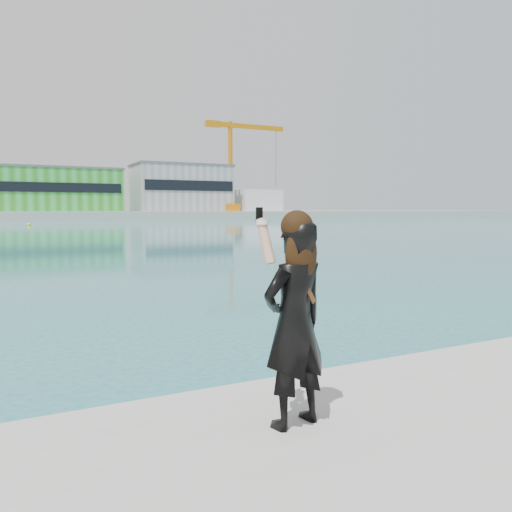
# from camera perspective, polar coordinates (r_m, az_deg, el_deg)

# --- Properties ---
(ground) EXTENTS (500.00, 500.00, 0.00)m
(ground) POSITION_cam_1_polar(r_m,az_deg,el_deg) (4.92, 7.11, -26.02)
(ground) COLOR #18716F
(ground) RESTS_ON ground
(far_quay) EXTENTS (320.00, 40.00, 2.00)m
(far_quay) POSITION_cam_1_polar(r_m,az_deg,el_deg) (133.52, -25.38, 4.21)
(far_quay) COLOR #9E9E99
(far_quay) RESTS_ON ground
(warehouse_green) EXTENTS (30.60, 16.36, 10.50)m
(warehouse_green) POSITION_cam_1_polar(r_m,az_deg,el_deg) (131.96, -21.98, 7.05)
(warehouse_green) COLOR #308D23
(warehouse_green) RESTS_ON far_quay
(warehouse_grey_right) EXTENTS (25.50, 15.35, 12.50)m
(warehouse_grey_right) POSITION_cam_1_polar(r_m,az_deg,el_deg) (138.24, -8.54, 7.70)
(warehouse_grey_right) COLOR gray
(warehouse_grey_right) RESTS_ON far_quay
(ancillary_shed) EXTENTS (12.00, 10.00, 6.00)m
(ancillary_shed) POSITION_cam_1_polar(r_m,az_deg,el_deg) (144.62, 0.11, 6.36)
(ancillary_shed) COLOR silver
(ancillary_shed) RESTS_ON far_quay
(dock_crane) EXTENTS (23.00, 4.00, 24.00)m
(dock_crane) POSITION_cam_1_polar(r_m,az_deg,el_deg) (137.80, -2.47, 10.60)
(dock_crane) COLOR orange
(dock_crane) RESTS_ON far_quay
(flagpole_right) EXTENTS (1.28, 0.16, 8.00)m
(flagpole_right) POSITION_cam_1_polar(r_m,az_deg,el_deg) (126.93, -15.32, 7.00)
(flagpole_right) COLOR silver
(flagpole_right) RESTS_ON far_quay
(buoy_near) EXTENTS (0.50, 0.50, 0.50)m
(buoy_near) POSITION_cam_1_polar(r_m,az_deg,el_deg) (85.85, -24.50, 3.20)
(buoy_near) COLOR #F1ED0C
(buoy_near) RESTS_ON ground
(woman) EXTENTS (0.68, 0.52, 1.78)m
(woman) POSITION_cam_1_polar(r_m,az_deg,el_deg) (4.04, 4.45, -6.98)
(woman) COLOR black
(woman) RESTS_ON near_quay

